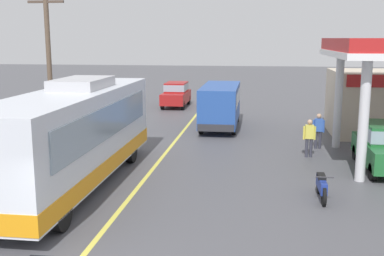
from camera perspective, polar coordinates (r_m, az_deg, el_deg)
name	(u,v)px	position (r m, az deg, el deg)	size (l,w,h in m)	color
ground	(190,123)	(28.91, -0.24, 0.65)	(120.00, 120.00, 0.00)	#4C4C51
lane_divider_stripe	(176,140)	(24.07, -1.92, -1.43)	(0.16, 50.00, 0.01)	#D8CC4C
coach_bus_main	(74,138)	(16.83, -14.05, -1.12)	(2.60, 11.04, 3.69)	silver
car_at_pump	(384,144)	(19.95, 22.19, -1.83)	(1.70, 4.20, 1.82)	#1E602D
minibus_opposing_lane	(220,102)	(27.20, 3.45, 3.12)	(2.04, 6.13, 2.44)	#264C9E
motorcycle_parked_forecourt	(322,186)	(15.79, 15.37, -6.76)	(0.55, 1.80, 0.92)	black
pedestrian_near_pump	(318,129)	(22.77, 15.02, -0.12)	(0.55, 0.22, 1.66)	#33333F
pedestrian_by_shop	(309,136)	(21.04, 13.98, -0.95)	(0.55, 0.22, 1.66)	#33333F
car_trailing_behind_bus	(176,93)	(35.65, -1.92, 4.22)	(1.70, 4.20, 1.82)	maroon
utility_pole_roadside	(49,63)	(24.47, -16.87, 7.50)	(1.80, 0.24, 7.42)	brown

